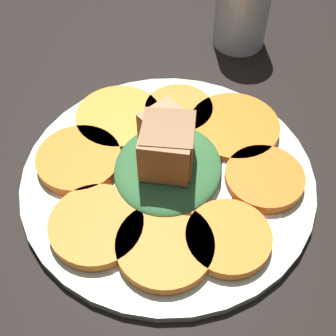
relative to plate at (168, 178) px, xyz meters
The scene contains 13 objects.
table_slab 1.52cm from the plate, ahead, with size 120.00×120.00×2.00cm, color black.
plate is the anchor object (origin of this frame).
carrot_slice_0 9.09cm from the plate, 95.30° to the left, with size 8.48×8.48×1.09cm, color orange.
carrot_slice_1 9.02cm from the plate, 148.91° to the left, with size 8.56×8.56×1.09cm, color orange.
carrot_slice_2 8.40cm from the plate, 167.18° to the right, with size 8.65×8.65×1.09cm, color orange.
carrot_slice_3 9.25cm from the plate, 130.06° to the right, with size 7.62×7.62×1.09cm, color orange.
carrot_slice_4 9.43cm from the plate, 80.82° to the right, with size 7.68×7.68×1.09cm, color orange.
carrot_slice_5 9.21cm from the plate, 35.19° to the right, with size 9.54×9.54×1.09cm, color orange.
carrot_slice_6 8.58cm from the plate, ahead, with size 7.38×7.38×1.09cm, color orange.
carrot_slice_7 9.08cm from the plate, 50.82° to the left, with size 9.18×9.18×1.09cm, color orange.
center_pile 3.27cm from the plate, 17.17° to the left, with size 11.58×10.42×6.75cm.
fork 6.15cm from the plate, 99.84° to the right, with size 18.11×4.28×0.40cm.
water_glass 25.32cm from the plate, ahead, with size 6.71×6.71×11.58cm.
Camera 1 is at (-27.41, -7.17, 39.55)cm, focal length 50.00 mm.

